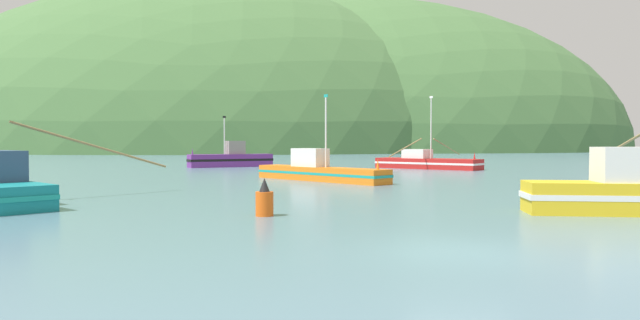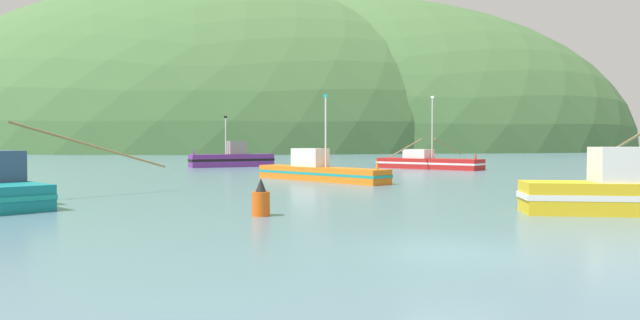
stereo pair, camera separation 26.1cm
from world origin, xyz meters
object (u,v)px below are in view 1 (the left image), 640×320
(fishing_boat_purple, at_px, (231,159))
(channel_buoy, at_px, (264,201))
(fishing_boat_orange, at_px, (318,171))
(fishing_boat_red, at_px, (426,162))

(fishing_boat_purple, xyz_separation_m, channel_buoy, (15.09, -39.14, -0.31))
(fishing_boat_orange, height_order, fishing_boat_red, fishing_boat_red)
(fishing_boat_purple, distance_m, fishing_boat_orange, 24.10)
(fishing_boat_purple, distance_m, channel_buoy, 41.95)
(fishing_boat_purple, xyz_separation_m, fishing_boat_orange, (13.43, -20.01, -0.20))
(fishing_boat_orange, bearing_deg, fishing_boat_red, 105.69)
(fishing_boat_orange, bearing_deg, channel_buoy, -48.75)
(channel_buoy, bearing_deg, fishing_boat_orange, 94.97)
(fishing_boat_orange, distance_m, fishing_boat_red, 20.99)
(fishing_boat_red, bearing_deg, channel_buoy, -69.92)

